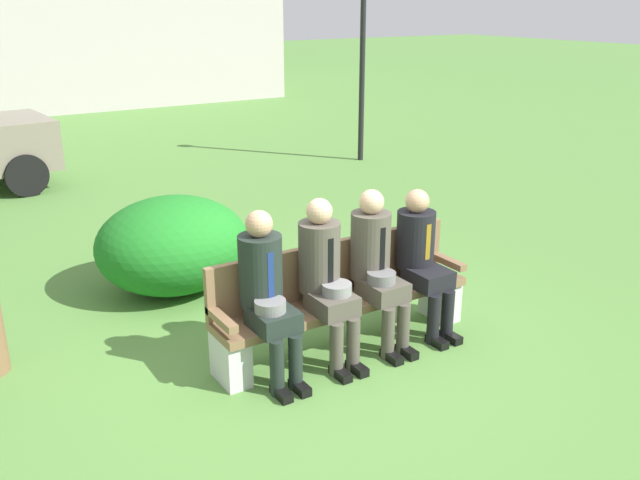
% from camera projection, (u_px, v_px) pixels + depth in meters
% --- Properties ---
extents(ground_plane, '(80.00, 80.00, 0.00)m').
position_uv_depth(ground_plane, '(315.00, 352.00, 5.80)').
color(ground_plane, '#52823B').
extents(park_bench, '(2.35, 0.44, 0.90)m').
position_uv_depth(park_bench, '(341.00, 297.00, 5.81)').
color(park_bench, brown).
rests_on(park_bench, ground).
extents(seated_man_leftmost, '(0.34, 0.72, 1.34)m').
position_uv_depth(seated_man_leftmost, '(266.00, 289.00, 5.21)').
color(seated_man_leftmost, '#1E2823').
rests_on(seated_man_leftmost, ground).
extents(seated_man_centerleft, '(0.34, 0.72, 1.36)m').
position_uv_depth(seated_man_centerleft, '(325.00, 274.00, 5.48)').
color(seated_man_centerleft, '#4C473D').
rests_on(seated_man_centerleft, ground).
extents(seated_man_centerright, '(0.34, 0.72, 1.35)m').
position_uv_depth(seated_man_centerright, '(376.00, 262.00, 5.73)').
color(seated_man_centerright, '#4C473D').
rests_on(seated_man_centerright, ground).
extents(seated_man_rightmost, '(0.34, 0.72, 1.28)m').
position_uv_depth(seated_man_rightmost, '(421.00, 254.00, 5.99)').
color(seated_man_rightmost, black).
rests_on(seated_man_rightmost, ground).
extents(shrub_near_bench, '(1.55, 1.42, 0.97)m').
position_uv_depth(shrub_near_bench, '(173.00, 244.00, 6.91)').
color(shrub_near_bench, '#1D7421').
rests_on(shrub_near_bench, ground).
extents(street_lamp, '(0.24, 0.24, 3.50)m').
position_uv_depth(street_lamp, '(363.00, 40.00, 12.02)').
color(street_lamp, black).
rests_on(street_lamp, ground).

